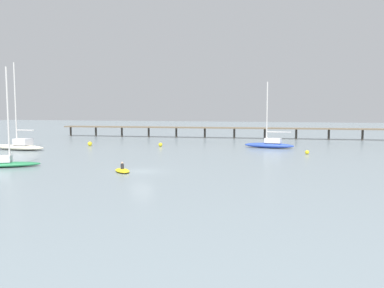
# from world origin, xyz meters

# --- Properties ---
(ground_plane) EXTENTS (400.00, 400.00, 0.00)m
(ground_plane) POSITION_xyz_m (0.00, 0.00, 0.00)
(ground_plane) COLOR gray
(pier) EXTENTS (89.91, 11.45, 7.20)m
(pier) POSITION_xyz_m (12.67, 54.81, 3.22)
(pier) COLOR brown
(pier) RESTS_ON ground_plane
(sailboat_blue) EXTENTS (9.16, 3.34, 11.92)m
(sailboat_blue) POSITION_xyz_m (10.77, 31.51, 0.77)
(sailboat_blue) COLOR #2D4CB7
(sailboat_blue) RESTS_ON ground_plane
(sailboat_cream) EXTENTS (10.08, 3.17, 14.89)m
(sailboat_cream) POSITION_xyz_m (-29.87, 15.19, 0.83)
(sailboat_cream) COLOR beige
(sailboat_cream) RESTS_ON ground_plane
(sailboat_green) EXTENTS (7.62, 5.66, 11.86)m
(sailboat_green) POSITION_xyz_m (-16.93, -1.81, 0.70)
(sailboat_green) COLOR #287F4C
(sailboat_green) RESTS_ON ground_plane
(dinghy_yellow) EXTENTS (3.09, 3.23, 1.14)m
(dinghy_yellow) POSITION_xyz_m (-1.82, -1.06, 0.20)
(dinghy_yellow) COLOR yellow
(dinghy_yellow) RESTS_ON ground_plane
(mooring_buoy_far) EXTENTS (0.76, 0.76, 0.76)m
(mooring_buoy_far) POSITION_xyz_m (-9.07, 27.96, 0.38)
(mooring_buoy_far) COLOR yellow
(mooring_buoy_far) RESTS_ON ground_plane
(mooring_buoy_inner) EXTENTS (0.84, 0.84, 0.84)m
(mooring_buoy_inner) POSITION_xyz_m (-22.52, 25.28, 0.42)
(mooring_buoy_inner) COLOR yellow
(mooring_buoy_inner) RESTS_ON ground_plane
(mooring_buoy_outer) EXTENTS (0.63, 0.63, 0.63)m
(mooring_buoy_outer) POSITION_xyz_m (17.36, 22.92, 0.31)
(mooring_buoy_outer) COLOR yellow
(mooring_buoy_outer) RESTS_ON ground_plane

